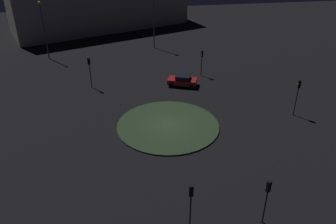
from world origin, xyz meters
TOP-DOWN VIEW (x-y plane):
  - ground_plane at (0.00, 0.00)m, footprint 116.71×116.71m
  - roundabout_island at (0.00, 0.00)m, footprint 11.08×11.08m
  - car_red at (9.98, -3.57)m, footprint 3.11×4.21m
  - traffic_light_northeast at (11.26, 8.47)m, footprint 0.39×0.37m
  - traffic_light_west at (-13.98, 0.65)m, footprint 0.36×0.31m
  - traffic_light_south at (0.11, -14.56)m, footprint 0.30×0.36m
  - traffic_light_west_near at (-14.52, -4.70)m, footprint 0.39×0.35m
  - traffic_light_southeast at (12.91, -6.88)m, footprint 0.40×0.37m
  - streetlamp_northeast at (23.55, 15.66)m, footprint 0.46×0.46m
  - streetlamp_east at (26.13, -1.77)m, footprint 0.60×0.60m
  - store_building at (41.49, 7.31)m, footprint 23.24×36.54m

SIDE VIEW (x-z plane):
  - ground_plane at x=0.00m, z-range 0.00..0.00m
  - roundabout_island at x=0.00m, z-range 0.00..0.15m
  - car_red at x=9.98m, z-range 0.02..1.54m
  - traffic_light_southeast at x=12.91m, z-range 0.81..4.55m
  - traffic_light_west at x=-13.98m, z-range 0.82..4.61m
  - traffic_light_west_near at x=-14.52m, z-range 0.83..4.74m
  - traffic_light_northeast at x=11.26m, z-range 0.88..5.06m
  - traffic_light_south at x=0.11m, z-range 0.91..5.25m
  - store_building at x=41.49m, z-range 0.00..9.56m
  - streetlamp_northeast at x=23.55m, z-range 0.97..9.99m
  - streetlamp_east at x=26.13m, z-range 1.72..11.11m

